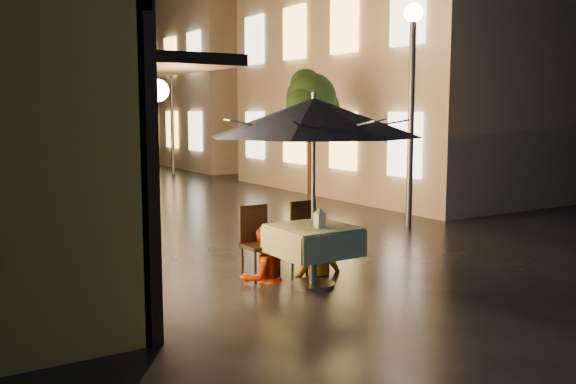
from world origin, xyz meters
TOP-DOWN VIEW (x-y plane):
  - ground at (0.00, 0.00)m, footprint 90.00×90.00m
  - east_building_near at (7.49, 6.50)m, footprint 7.30×9.30m
  - east_building_far at (7.49, 18.00)m, footprint 7.30×10.30m
  - street_tree at (2.41, 4.51)m, footprint 1.43×1.20m
  - streetlamp_near at (3.00, 2.00)m, footprint 0.36×0.36m
  - streetlamp_far at (3.00, 14.00)m, footprint 0.36×0.36m
  - cafe_table at (-1.00, -0.55)m, footprint 0.99×0.99m
  - patio_umbrella at (-1.00, -0.55)m, footprint 2.69×2.69m
  - cafe_chair_left at (-1.40, 0.19)m, footprint 0.42×0.42m
  - cafe_chair_right at (-0.60, 0.19)m, footprint 0.42×0.42m
  - table_lantern at (-1.00, -0.69)m, footprint 0.16×0.16m
  - person_orange at (-1.39, 0.03)m, footprint 0.68×0.54m
  - person_yellow at (-0.59, -0.04)m, footprint 0.94×0.58m
  - bicycle_0 at (-2.62, 4.20)m, footprint 1.80×0.71m
  - bicycle_1 at (-2.17, 4.15)m, footprint 1.63×0.48m
  - bicycle_2 at (-2.38, 5.61)m, footprint 1.77×1.12m
  - bicycle_3 at (-2.49, 6.82)m, footprint 1.71×1.13m
  - bicycle_4 at (-2.71, 7.63)m, footprint 1.60×0.70m
  - bicycle_5 at (-2.43, 9.19)m, footprint 1.82×1.00m
  - bicycle_6 at (-2.34, 9.92)m, footprint 1.66×0.77m

SIDE VIEW (x-z plane):
  - ground at x=0.00m, z-range 0.00..0.00m
  - bicycle_4 at x=-2.71m, z-range 0.00..0.82m
  - bicycle_6 at x=-2.34m, z-range 0.00..0.84m
  - bicycle_2 at x=-2.38m, z-range 0.00..0.88m
  - bicycle_0 at x=-2.62m, z-range 0.00..0.93m
  - bicycle_1 at x=-2.17m, z-range 0.00..0.97m
  - bicycle_3 at x=-2.49m, z-range 0.00..1.00m
  - bicycle_5 at x=-2.43m, z-range 0.00..1.05m
  - cafe_chair_left at x=-1.40m, z-range 0.05..1.03m
  - cafe_chair_right at x=-0.60m, z-range 0.05..1.03m
  - cafe_table at x=-1.00m, z-range 0.20..0.98m
  - person_orange at x=-1.39m, z-range 0.00..1.39m
  - person_yellow at x=-0.59m, z-range 0.00..1.40m
  - table_lantern at x=-1.00m, z-range 0.79..1.04m
  - patio_umbrella at x=-1.00m, z-range 0.92..3.38m
  - street_tree at x=2.41m, z-range 0.85..4.00m
  - streetlamp_near at x=3.00m, z-range 0.80..5.03m
  - streetlamp_far at x=3.00m, z-range 0.80..5.03m
  - east_building_near at x=7.49m, z-range 0.01..6.81m
  - east_building_far at x=7.49m, z-range 0.01..7.31m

